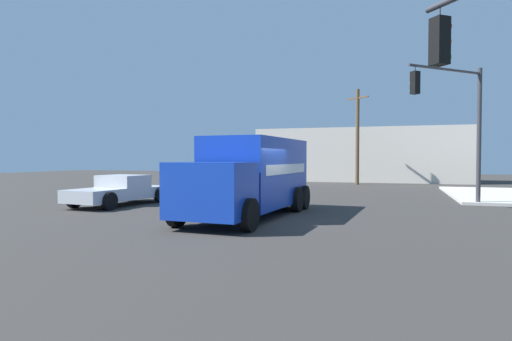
% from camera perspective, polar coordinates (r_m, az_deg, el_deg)
% --- Properties ---
extents(ground_plane, '(100.00, 100.00, 0.00)m').
position_cam_1_polar(ground_plane, '(15.29, 0.28, -6.54)').
color(ground_plane, '#33302D').
extents(delivery_truck, '(3.16, 7.83, 2.92)m').
position_cam_1_polar(delivery_truck, '(16.12, -0.67, -0.70)').
color(delivery_truck, '#1438AD').
rests_on(delivery_truck, ground).
extents(traffic_light_secondary, '(3.30, 3.17, 6.18)m').
position_cam_1_polar(traffic_light_secondary, '(21.55, 25.12, 6.92)').
color(traffic_light_secondary, '#38383D').
rests_on(traffic_light_secondary, sidewalk_corner_far).
extents(pickup_silver, '(2.69, 5.38, 1.38)m').
position_cam_1_polar(pickup_silver, '(21.00, -17.45, -2.38)').
color(pickup_silver, '#B7BABF').
rests_on(pickup_silver, ground).
extents(utility_pole, '(1.81, 1.44, 7.79)m').
position_cam_1_polar(utility_pole, '(36.43, 13.23, 4.53)').
color(utility_pole, brown).
rests_on(utility_pole, ground).
extents(building_backdrop, '(19.08, 6.00, 4.93)m').
position_cam_1_polar(building_backdrop, '(42.27, 13.63, 2.00)').
color(building_backdrop, beige).
rests_on(building_backdrop, ground).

